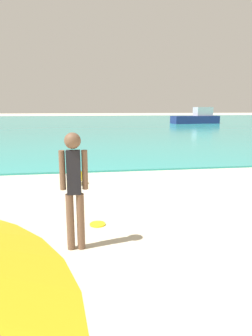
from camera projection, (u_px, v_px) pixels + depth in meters
name	position (u px, v px, depth m)	size (l,w,h in m)	color
water	(91.00, 123.00, 38.45)	(160.00, 60.00, 0.06)	teal
person_standing	(74.00, 185.00, 4.12)	(0.39, 0.23, 1.71)	brown
frisbee	(98.00, 224.00, 5.17)	(0.28, 0.28, 0.03)	yellow
boat_far	(197.00, 118.00, 35.73)	(5.94, 2.48, 1.96)	navy
beach_ball	(75.00, 176.00, 7.85)	(0.44, 0.44, 0.44)	yellow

